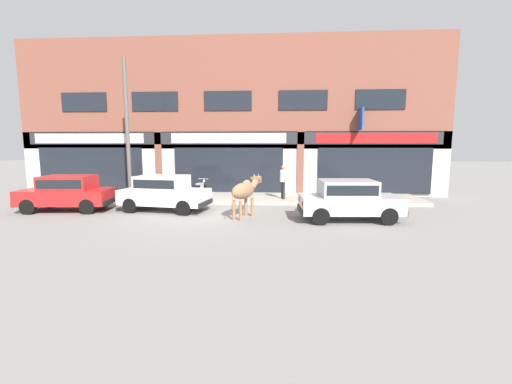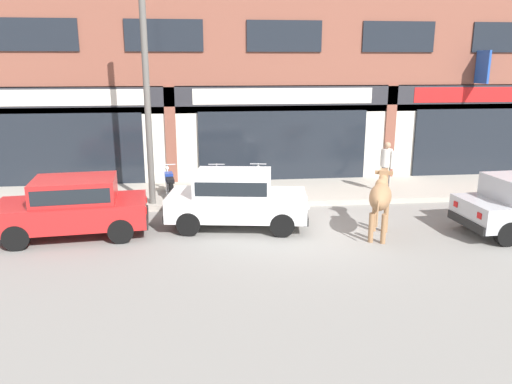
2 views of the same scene
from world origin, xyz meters
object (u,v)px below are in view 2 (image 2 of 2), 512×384
(pedestrian, at_px, (387,162))
(cow, at_px, (381,196))
(car_0, at_px, (73,204))
(car_2, at_px, (236,197))
(motorcycle_2, at_px, (257,183))
(motorcycle_0, at_px, (169,184))
(utility_pole, at_px, (147,91))
(motorcycle_1, at_px, (216,183))

(pedestrian, bearing_deg, cow, -112.77)
(car_0, distance_m, car_2, 3.97)
(cow, bearing_deg, motorcycle_2, 125.76)
(cow, relative_size, pedestrian, 1.25)
(motorcycle_0, height_order, utility_pole, utility_pole)
(car_0, xyz_separation_m, utility_pole, (1.67, 2.21, 2.58))
(car_0, xyz_separation_m, motorcycle_1, (3.54, 2.88, -0.26))
(motorcycle_1, distance_m, motorcycle_2, 1.27)
(car_2, bearing_deg, motorcycle_2, 71.55)
(car_0, relative_size, pedestrian, 2.32)
(motorcycle_2, height_order, utility_pole, utility_pole)
(motorcycle_2, bearing_deg, pedestrian, -1.38)
(utility_pole, bearing_deg, motorcycle_0, 60.43)
(motorcycle_1, relative_size, utility_pole, 0.28)
(car_0, relative_size, utility_pole, 0.58)
(pedestrian, xyz_separation_m, utility_pole, (-7.20, -0.49, 2.24))
(car_0, height_order, motorcycle_2, car_0)
(car_2, height_order, utility_pole, utility_pole)
(motorcycle_0, distance_m, motorcycle_2, 2.69)
(car_0, relative_size, motorcycle_2, 2.07)
(motorcycle_0, bearing_deg, cow, -35.86)
(car_2, distance_m, utility_pole, 3.95)
(car_0, bearing_deg, car_2, 4.02)
(motorcycle_2, bearing_deg, motorcycle_0, 175.58)
(motorcycle_2, xyz_separation_m, utility_pole, (-3.13, -0.59, 2.84))
(cow, xyz_separation_m, utility_pole, (-5.73, 3.01, 2.39))
(cow, height_order, motorcycle_2, cow)
(utility_pole, bearing_deg, cow, -27.75)
(car_0, xyz_separation_m, motorcycle_2, (4.81, 2.80, -0.26))
(car_2, distance_m, motorcycle_0, 3.30)
(motorcycle_0, xyz_separation_m, pedestrian, (6.75, -0.31, 0.60))
(cow, xyz_separation_m, pedestrian, (1.47, 3.51, 0.15))
(motorcycle_1, xyz_separation_m, pedestrian, (5.33, -0.18, 0.60))
(car_0, distance_m, motorcycle_0, 3.69)
(motorcycle_2, relative_size, pedestrian, 1.12)
(motorcycle_0, bearing_deg, utility_pole, -119.57)
(motorcycle_2, distance_m, utility_pole, 4.27)
(car_2, relative_size, motorcycle_0, 2.09)
(car_0, relative_size, motorcycle_1, 2.05)
(car_2, height_order, motorcycle_0, car_2)
(motorcycle_0, height_order, motorcycle_1, same)
(car_2, height_order, motorcycle_1, car_2)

